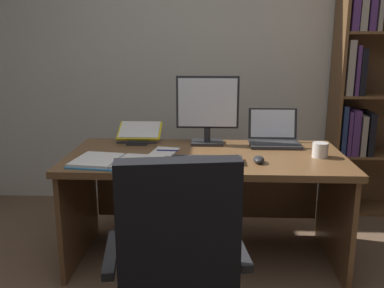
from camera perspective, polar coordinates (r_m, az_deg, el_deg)
name	(u,v)px	position (r m, az deg, el deg)	size (l,w,h in m)	color
wall_back	(209,55)	(3.70, 2.25, 11.83)	(4.81, 0.12, 2.56)	beige
desk	(206,179)	(2.79, 1.84, -4.68)	(1.73, 0.81, 0.72)	brown
bookshelf	(378,90)	(3.73, 23.76, 6.71)	(0.93, 0.34, 1.96)	brown
office_chair	(177,280)	(1.90, -2.01, -17.79)	(0.66, 0.60, 0.98)	#232326
monitor	(208,111)	(2.88, 2.18, 4.49)	(0.42, 0.16, 0.47)	#232326
laptop	(274,137)	(2.95, 10.96, 0.91)	(0.34, 0.28, 0.23)	#232326
keyboard	(207,160)	(2.49, 2.07, -2.20)	(0.42, 0.15, 0.02)	#232326
computer_mouse	(259,160)	(2.50, 8.97, -2.08)	(0.06, 0.10, 0.04)	#232326
reading_stand_with_book	(139,132)	(3.01, -7.08, 1.55)	(0.30, 0.27, 0.12)	#232326
open_binder	(118,162)	(2.50, -9.96, -2.35)	(0.56, 0.38, 0.02)	#2D84C6
notepad	(164,152)	(2.70, -3.72, -1.04)	(0.15, 0.21, 0.01)	silver
pen	(168,150)	(2.70, -3.30, -0.86)	(0.01, 0.01, 0.14)	navy
coffee_mug	(320,150)	(2.70, 16.84, -0.78)	(0.10, 0.10, 0.09)	silver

